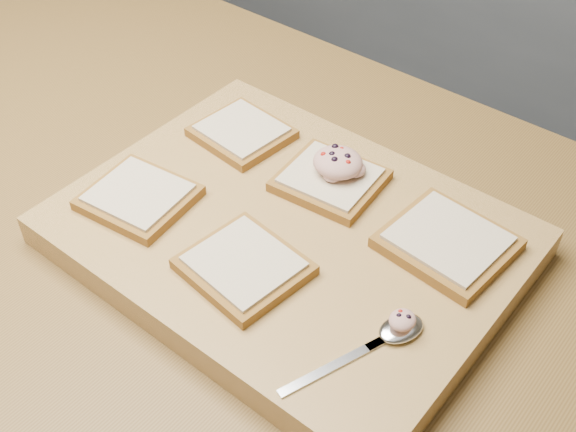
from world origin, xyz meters
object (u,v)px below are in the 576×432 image
at_px(cutting_board, 288,236).
at_px(bread_far_center, 330,180).
at_px(spoon, 391,334).
at_px(tuna_salad_dollop, 338,162).

height_order(cutting_board, bread_far_center, bread_far_center).
bearing_deg(bread_far_center, cutting_board, -87.19).
relative_size(bread_far_center, spoon, 0.77).
bearing_deg(tuna_salad_dollop, bread_far_center, -107.94).
xyz_separation_m(cutting_board, tuna_salad_dollop, (-0.00, 0.09, 0.05)).
distance_m(cutting_board, bread_far_center, 0.09).
bearing_deg(spoon, bread_far_center, 141.33).
xyz_separation_m(tuna_salad_dollop, spoon, (0.18, -0.15, -0.03)).
bearing_deg(bread_far_center, spoon, -38.67).
bearing_deg(spoon, cutting_board, 161.29).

